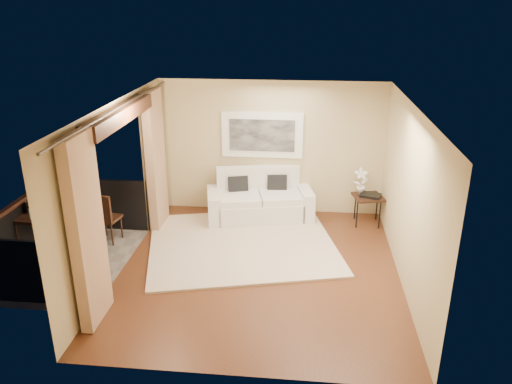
# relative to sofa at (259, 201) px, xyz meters

# --- Properties ---
(floor) EXTENTS (5.00, 5.00, 0.00)m
(floor) POSITION_rel_sofa_xyz_m (0.20, -2.09, -0.35)
(floor) COLOR #592F1A
(floor) RESTS_ON ground
(room_shell) EXTENTS (5.00, 6.40, 5.00)m
(room_shell) POSITION_rel_sofa_xyz_m (-1.93, -2.09, 2.17)
(room_shell) COLOR white
(room_shell) RESTS_ON ground
(balcony) EXTENTS (1.81, 2.60, 1.17)m
(balcony) POSITION_rel_sofa_xyz_m (-3.10, -2.09, -0.17)
(balcony) COLOR #605B56
(balcony) RESTS_ON ground
(curtains) EXTENTS (0.16, 4.80, 2.64)m
(curtains) POSITION_rel_sofa_xyz_m (-1.91, -2.09, 0.98)
(curtains) COLOR tan
(curtains) RESTS_ON ground
(artwork) EXTENTS (1.62, 0.07, 0.92)m
(artwork) POSITION_rel_sofa_xyz_m (0.02, 0.37, 1.27)
(artwork) COLOR white
(artwork) RESTS_ON room_shell
(rug) EXTENTS (3.86, 3.55, 0.04)m
(rug) POSITION_rel_sofa_xyz_m (-0.20, -1.25, -0.33)
(rug) COLOR beige
(rug) RESTS_ON floor
(sofa) EXTENTS (2.21, 1.30, 1.00)m
(sofa) POSITION_rel_sofa_xyz_m (0.00, 0.00, 0.00)
(sofa) COLOR silver
(sofa) RESTS_ON floor
(side_table) EXTENTS (0.65, 0.65, 0.58)m
(side_table) POSITION_rel_sofa_xyz_m (2.13, -0.09, 0.17)
(side_table) COLOR black
(side_table) RESTS_ON floor
(tray) EXTENTS (0.45, 0.38, 0.05)m
(tray) POSITION_rel_sofa_xyz_m (2.17, -0.11, 0.26)
(tray) COLOR black
(tray) RESTS_ON side_table
(orchid) EXTENTS (0.31, 0.25, 0.53)m
(orchid) POSITION_rel_sofa_xyz_m (1.98, 0.01, 0.49)
(orchid) COLOR white
(orchid) RESTS_ON side_table
(bistro_table) EXTENTS (0.73, 0.73, 0.80)m
(bistro_table) POSITION_rel_sofa_xyz_m (-3.50, -2.03, 0.37)
(bistro_table) COLOR black
(bistro_table) RESTS_ON balcony
(balcony_chair_far) EXTENTS (0.48, 0.48, 0.96)m
(balcony_chair_far) POSITION_rel_sofa_xyz_m (-2.66, -1.42, 0.20)
(balcony_chair_far) COLOR black
(balcony_chair_far) RESTS_ON balcony
(balcony_chair_near) EXTENTS (0.50, 0.51, 1.04)m
(balcony_chair_near) POSITION_rel_sofa_xyz_m (-3.06, -2.21, 0.25)
(balcony_chair_near) COLOR black
(balcony_chair_near) RESTS_ON balcony
(ice_bucket) EXTENTS (0.18, 0.18, 0.20)m
(ice_bucket) POSITION_rel_sofa_xyz_m (-3.66, -1.97, 0.55)
(ice_bucket) COLOR silver
(ice_bucket) RESTS_ON bistro_table
(candle) EXTENTS (0.06, 0.06, 0.07)m
(candle) POSITION_rel_sofa_xyz_m (-3.42, -1.92, 0.49)
(candle) COLOR red
(candle) RESTS_ON bistro_table
(vase) EXTENTS (0.04, 0.04, 0.18)m
(vase) POSITION_rel_sofa_xyz_m (-3.52, -2.25, 0.54)
(vase) COLOR white
(vase) RESTS_ON bistro_table
(glass_a) EXTENTS (0.06, 0.06, 0.12)m
(glass_a) POSITION_rel_sofa_xyz_m (-3.40, -2.09, 0.51)
(glass_a) COLOR white
(glass_a) RESTS_ON bistro_table
(glass_b) EXTENTS (0.06, 0.06, 0.12)m
(glass_b) POSITION_rel_sofa_xyz_m (-3.35, -2.05, 0.51)
(glass_b) COLOR white
(glass_b) RESTS_ON bistro_table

